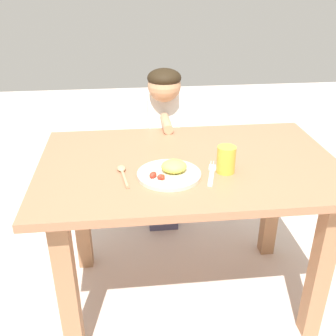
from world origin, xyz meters
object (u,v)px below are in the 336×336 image
plate (170,172)px  fork (212,173)px  person (163,145)px  spoon (123,173)px  drinking_cup (226,160)px

plate → fork: (0.17, 0.00, -0.01)m
person → spoon: bearing=70.9°
spoon → drinking_cup: bearing=-101.6°
spoon → person: 0.72m
spoon → drinking_cup: 0.42m
plate → spoon: 0.19m
spoon → person: person is taller
fork → spoon: (-0.36, 0.04, 0.00)m
spoon → person: bearing=-27.5°
fork → person: person is taller
fork → drinking_cup: drinking_cup is taller
plate → fork: 0.17m
person → plate: bearing=86.5°
spoon → drinking_cup: drinking_cup is taller
spoon → plate: bearing=-109.5°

